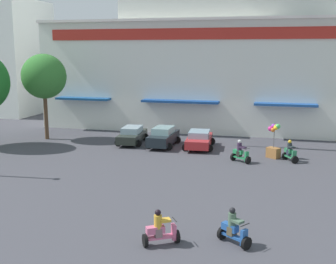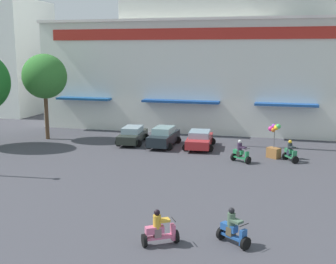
{
  "view_description": "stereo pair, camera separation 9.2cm",
  "coord_description": "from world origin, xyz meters",
  "px_view_note": "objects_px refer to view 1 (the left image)",
  "views": [
    {
      "loc": [
        3.91,
        -8.59,
        7.67
      ],
      "look_at": [
        -2.47,
        16.49,
        2.76
      ],
      "focal_mm": 46.09,
      "sensor_mm": 36.0,
      "label": 1
    },
    {
      "loc": [
        4.0,
        -8.56,
        7.67
      ],
      "look_at": [
        -2.47,
        16.49,
        2.76
      ],
      "focal_mm": 46.09,
      "sensor_mm": 36.0,
      "label": 2
    }
  ],
  "objects_px": {
    "scooter_rider_0": "(234,230)",
    "balloon_vendor_cart": "(274,143)",
    "parked_car_1": "(163,137)",
    "scooter_rider_3": "(240,153)",
    "plaza_tree_2": "(44,77)",
    "scooter_rider_2": "(290,152)",
    "parked_car_0": "(132,135)",
    "parked_car_2": "(199,139)",
    "scooter_rider_1": "(160,230)"
  },
  "relations": [
    {
      "from": "parked_car_0",
      "to": "scooter_rider_0",
      "type": "height_order",
      "value": "scooter_rider_0"
    },
    {
      "from": "plaza_tree_2",
      "to": "balloon_vendor_cart",
      "type": "relative_size",
      "value": 2.94
    },
    {
      "from": "parked_car_0",
      "to": "scooter_rider_3",
      "type": "height_order",
      "value": "scooter_rider_3"
    },
    {
      "from": "parked_car_2",
      "to": "scooter_rider_2",
      "type": "height_order",
      "value": "scooter_rider_2"
    },
    {
      "from": "scooter_rider_1",
      "to": "balloon_vendor_cart",
      "type": "height_order",
      "value": "balloon_vendor_cart"
    },
    {
      "from": "plaza_tree_2",
      "to": "scooter_rider_2",
      "type": "bearing_deg",
      "value": -7.82
    },
    {
      "from": "parked_car_1",
      "to": "scooter_rider_0",
      "type": "bearing_deg",
      "value": -66.23
    },
    {
      "from": "scooter_rider_1",
      "to": "scooter_rider_0",
      "type": "bearing_deg",
      "value": 15.55
    },
    {
      "from": "scooter_rider_2",
      "to": "scooter_rider_3",
      "type": "xyz_separation_m",
      "value": [
        -3.36,
        -1.06,
        0.0
      ]
    },
    {
      "from": "parked_car_0",
      "to": "parked_car_1",
      "type": "height_order",
      "value": "parked_car_1"
    },
    {
      "from": "parked_car_1",
      "to": "scooter_rider_2",
      "type": "bearing_deg",
      "value": -14.27
    },
    {
      "from": "parked_car_1",
      "to": "scooter_rider_0",
      "type": "height_order",
      "value": "parked_car_1"
    },
    {
      "from": "scooter_rider_3",
      "to": "scooter_rider_2",
      "type": "bearing_deg",
      "value": 17.56
    },
    {
      "from": "scooter_rider_1",
      "to": "scooter_rider_2",
      "type": "distance_m",
      "value": 15.89
    },
    {
      "from": "parked_car_2",
      "to": "scooter_rider_3",
      "type": "bearing_deg",
      "value": -45.6
    },
    {
      "from": "parked_car_1",
      "to": "balloon_vendor_cart",
      "type": "distance_m",
      "value": 8.88
    },
    {
      "from": "parked_car_2",
      "to": "scooter_rider_0",
      "type": "bearing_deg",
      "value": -75.22
    },
    {
      "from": "parked_car_2",
      "to": "scooter_rider_2",
      "type": "distance_m",
      "value": 7.38
    },
    {
      "from": "plaza_tree_2",
      "to": "parked_car_0",
      "type": "bearing_deg",
      "value": 0.93
    },
    {
      "from": "parked_car_2",
      "to": "scooter_rider_2",
      "type": "xyz_separation_m",
      "value": [
        6.92,
        -2.57,
        -0.07
      ]
    },
    {
      "from": "parked_car_2",
      "to": "scooter_rider_3",
      "type": "height_order",
      "value": "scooter_rider_3"
    },
    {
      "from": "scooter_rider_3",
      "to": "balloon_vendor_cart",
      "type": "relative_size",
      "value": 0.63
    },
    {
      "from": "parked_car_1",
      "to": "parked_car_2",
      "type": "relative_size",
      "value": 0.97
    },
    {
      "from": "scooter_rider_0",
      "to": "scooter_rider_1",
      "type": "bearing_deg",
      "value": -164.45
    },
    {
      "from": "parked_car_2",
      "to": "scooter_rider_2",
      "type": "relative_size",
      "value": 2.88
    },
    {
      "from": "scooter_rider_0",
      "to": "scooter_rider_2",
      "type": "height_order",
      "value": "scooter_rider_2"
    },
    {
      "from": "scooter_rider_0",
      "to": "balloon_vendor_cart",
      "type": "distance_m",
      "value": 15.02
    },
    {
      "from": "scooter_rider_3",
      "to": "scooter_rider_0",
      "type": "bearing_deg",
      "value": -86.25
    },
    {
      "from": "plaza_tree_2",
      "to": "scooter_rider_3",
      "type": "xyz_separation_m",
      "value": [
        17.17,
        -3.88,
        -4.81
      ]
    },
    {
      "from": "scooter_rider_0",
      "to": "parked_car_0",
      "type": "bearing_deg",
      "value": 120.69
    },
    {
      "from": "scooter_rider_0",
      "to": "parked_car_2",
      "type": "bearing_deg",
      "value": 104.78
    },
    {
      "from": "parked_car_1",
      "to": "parked_car_2",
      "type": "bearing_deg",
      "value": 1.3
    },
    {
      "from": "parked_car_1",
      "to": "scooter_rider_1",
      "type": "height_order",
      "value": "parked_car_1"
    },
    {
      "from": "parked_car_2",
      "to": "scooter_rider_0",
      "type": "distance_m",
      "value": 17.33
    },
    {
      "from": "scooter_rider_1",
      "to": "scooter_rider_3",
      "type": "distance_m",
      "value": 14.05
    },
    {
      "from": "parked_car_0",
      "to": "balloon_vendor_cart",
      "type": "relative_size",
      "value": 1.75
    },
    {
      "from": "plaza_tree_2",
      "to": "scooter_rider_0",
      "type": "relative_size",
      "value": 4.88
    },
    {
      "from": "scooter_rider_1",
      "to": "scooter_rider_2",
      "type": "xyz_separation_m",
      "value": [
        5.33,
        14.98,
        0.03
      ]
    },
    {
      "from": "scooter_rider_3",
      "to": "balloon_vendor_cart",
      "type": "distance_m",
      "value": 2.9
    },
    {
      "from": "plaza_tree_2",
      "to": "parked_car_1",
      "type": "xyz_separation_m",
      "value": [
        10.68,
        -0.31,
        -4.66
      ]
    },
    {
      "from": "scooter_rider_0",
      "to": "scooter_rider_3",
      "type": "bearing_deg",
      "value": 93.75
    },
    {
      "from": "plaza_tree_2",
      "to": "balloon_vendor_cart",
      "type": "distance_m",
      "value": 19.97
    },
    {
      "from": "scooter_rider_1",
      "to": "scooter_rider_3",
      "type": "bearing_deg",
      "value": 81.95
    },
    {
      "from": "parked_car_2",
      "to": "scooter_rider_1",
      "type": "relative_size",
      "value": 2.88
    },
    {
      "from": "parked_car_0",
      "to": "scooter_rider_2",
      "type": "bearing_deg",
      "value": -13.09
    },
    {
      "from": "scooter_rider_3",
      "to": "parked_car_1",
      "type": "bearing_deg",
      "value": 151.19
    },
    {
      "from": "parked_car_0",
      "to": "parked_car_2",
      "type": "relative_size",
      "value": 1.0
    },
    {
      "from": "parked_car_1",
      "to": "scooter_rider_3",
      "type": "bearing_deg",
      "value": -28.81
    },
    {
      "from": "scooter_rider_0",
      "to": "scooter_rider_2",
      "type": "distance_m",
      "value": 14.41
    },
    {
      "from": "parked_car_0",
      "to": "parked_car_1",
      "type": "xyz_separation_m",
      "value": [
        2.82,
        -0.44,
        0.07
      ]
    }
  ]
}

